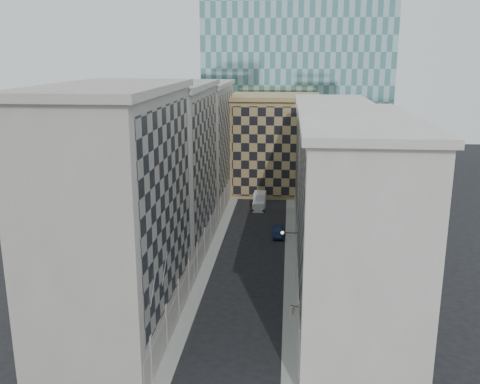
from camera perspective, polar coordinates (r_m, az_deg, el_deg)
The scene contains 14 objects.
sidewalk_west at distance 70.66m, azimuth -3.23°, elevation -7.26°, with size 1.50×100.00×0.15m, color gray.
sidewalk_east at distance 69.95m, azimuth 5.39°, elevation -7.53°, with size 1.50×100.00×0.15m, color gray.
bldg_left_a at distance 50.55m, azimuth -12.93°, elevation -2.45°, with size 10.80×22.80×23.70m.
bldg_left_b at distance 71.22m, azimuth -7.49°, elevation 2.29°, with size 10.80×22.80×22.70m.
bldg_left_c at distance 92.51m, azimuth -4.51°, elevation 4.86°, with size 10.80×22.80×21.70m.
bldg_right_a at distance 52.71m, azimuth 11.77°, elevation -3.39°, with size 10.80×26.80×20.70m.
bldg_right_b at distance 78.85m, azimuth 9.67°, elevation 2.29°, with size 10.80×28.80×19.70m.
tan_block at distance 104.17m, azimuth 3.74°, elevation 5.18°, with size 16.80×14.80×18.80m.
church_tower at distance 116.97m, azimuth 3.08°, elevation 14.82°, with size 7.20×7.20×51.50m.
flagpoles_left at distance 46.00m, azimuth -8.61°, elevation -9.03°, with size 0.10×6.33×2.33m.
bracket_lamp at distance 62.19m, azimuth 4.71°, elevation -4.35°, with size 1.98×0.36×0.36m.
box_truck at distance 93.40m, azimuth 2.08°, elevation -1.06°, with size 2.17×5.08×2.76m.
dark_car at distance 79.50m, azimuth 4.07°, elevation -4.25°, with size 1.57×4.51×1.48m, color #0D1732.
shop_sign at distance 49.56m, azimuth 5.66°, elevation -12.45°, with size 0.86×0.76×0.87m.
Camera 1 is at (4.71, -34.88, 26.23)m, focal length 40.00 mm.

